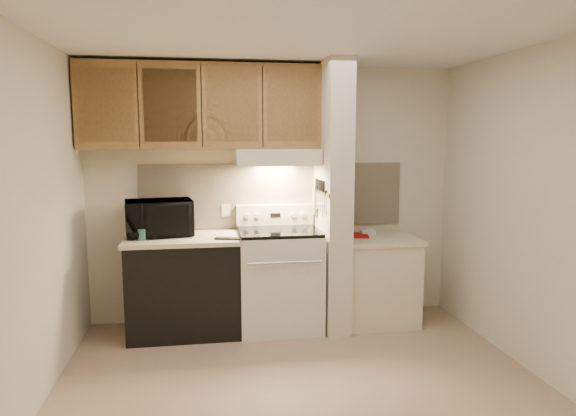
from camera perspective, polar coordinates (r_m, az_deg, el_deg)
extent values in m
plane|color=tan|center=(4.02, 1.45, -18.87)|extent=(3.60, 3.60, 0.00)
plane|color=white|center=(3.66, 1.60, 18.78)|extent=(3.60, 3.60, 0.00)
cube|color=beige|center=(5.10, -1.56, 1.58)|extent=(3.60, 2.50, 0.02)
cube|color=beige|center=(3.75, -26.65, -1.53)|extent=(0.02, 3.00, 2.50)
cube|color=beige|center=(4.34, 25.61, -0.30)|extent=(0.02, 3.00, 2.50)
cube|color=beige|center=(5.09, -1.54, 1.40)|extent=(2.60, 0.02, 0.63)
cube|color=silver|center=(4.92, -1.00, -8.04)|extent=(0.76, 0.65, 0.92)
cube|color=black|center=(4.61, -0.44, -8.63)|extent=(0.50, 0.01, 0.30)
cylinder|color=silver|center=(4.51, -0.37, -6.09)|extent=(0.65, 0.02, 0.02)
cube|color=black|center=(4.81, -1.01, -2.59)|extent=(0.74, 0.64, 0.03)
cube|color=silver|center=(5.07, -1.47, -0.74)|extent=(0.76, 0.08, 0.20)
cube|color=black|center=(5.03, -1.40, -0.81)|extent=(0.10, 0.01, 0.04)
cylinder|color=silver|center=(5.00, -4.58, -0.89)|extent=(0.05, 0.02, 0.05)
cylinder|color=silver|center=(5.00, -3.44, -0.86)|extent=(0.05, 0.02, 0.05)
cylinder|color=silver|center=(5.05, 0.63, -0.76)|extent=(0.05, 0.02, 0.05)
cylinder|color=silver|center=(5.07, 1.74, -0.74)|extent=(0.05, 0.02, 0.05)
cube|color=black|center=(4.89, -11.39, -8.58)|extent=(1.00, 0.63, 0.87)
cube|color=beige|center=(4.79, -11.53, -3.35)|extent=(1.04, 0.67, 0.04)
cube|color=black|center=(4.58, -6.64, -3.38)|extent=(0.25, 0.14, 0.02)
cylinder|color=#295F5D|center=(4.71, -15.87, -2.82)|extent=(0.10, 0.10, 0.10)
cube|color=beige|center=(5.06, -6.92, -0.24)|extent=(0.08, 0.01, 0.12)
imported|color=black|center=(4.85, -14.15, -1.07)|extent=(0.65, 0.49, 0.33)
cube|color=beige|center=(4.85, 4.96, 1.24)|extent=(0.22, 0.70, 2.50)
cube|color=olive|center=(4.82, 3.63, 1.80)|extent=(0.01, 0.70, 0.04)
cube|color=black|center=(4.77, 3.69, 1.98)|extent=(0.02, 0.42, 0.04)
cube|color=silver|center=(4.63, 3.95, 0.55)|extent=(0.01, 0.03, 0.16)
cylinder|color=black|center=(4.61, 4.00, 2.39)|extent=(0.02, 0.02, 0.10)
cube|color=silver|center=(4.70, 3.76, 0.54)|extent=(0.01, 0.04, 0.18)
cylinder|color=black|center=(4.67, 3.80, 2.47)|extent=(0.02, 0.02, 0.10)
cube|color=silver|center=(4.77, 3.56, 0.54)|extent=(0.01, 0.04, 0.20)
cylinder|color=black|center=(4.75, 3.59, 2.56)|extent=(0.02, 0.02, 0.10)
cube|color=silver|center=(4.86, 3.32, 0.91)|extent=(0.01, 0.04, 0.16)
cylinder|color=black|center=(4.85, 3.33, 2.67)|extent=(0.02, 0.02, 0.10)
cube|color=silver|center=(4.94, 3.11, 0.91)|extent=(0.01, 0.04, 0.18)
cylinder|color=black|center=(4.92, 3.14, 2.75)|extent=(0.02, 0.02, 0.10)
cube|color=slate|center=(5.00, 3.01, 0.75)|extent=(0.03, 0.11, 0.26)
cube|color=beige|center=(5.15, 9.87, -8.07)|extent=(0.70, 0.60, 0.81)
cube|color=beige|center=(5.05, 9.99, -3.42)|extent=(0.74, 0.64, 0.04)
cube|color=#B0110B|center=(5.08, 7.70, -3.01)|extent=(0.27, 0.33, 0.01)
cube|color=white|center=(5.19, 8.83, -2.65)|extent=(0.15, 0.10, 0.04)
cube|color=beige|center=(4.86, -1.24, 5.71)|extent=(0.78, 0.44, 0.15)
cube|color=beige|center=(4.65, -0.88, 5.06)|extent=(0.78, 0.04, 0.06)
cube|color=olive|center=(4.86, -9.57, 11.03)|extent=(2.18, 0.33, 0.77)
cube|color=olive|center=(4.78, -19.61, 10.74)|extent=(0.46, 0.01, 0.63)
cube|color=black|center=(4.74, -16.31, 10.91)|extent=(0.01, 0.01, 0.73)
cube|color=olive|center=(4.71, -12.96, 11.04)|extent=(0.46, 0.01, 0.63)
cube|color=black|center=(4.70, -9.58, 11.14)|extent=(0.01, 0.01, 0.73)
cube|color=olive|center=(4.71, -6.20, 11.19)|extent=(0.46, 0.01, 0.63)
cube|color=black|center=(4.73, -2.84, 11.22)|extent=(0.01, 0.01, 0.73)
cube|color=olive|center=(4.77, 0.48, 11.20)|extent=(0.46, 0.01, 0.63)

